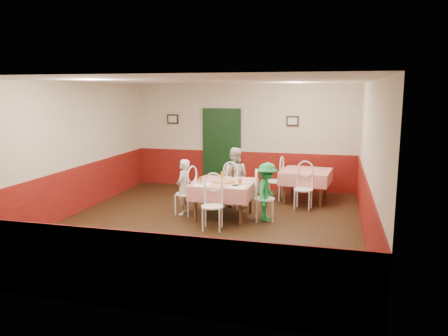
% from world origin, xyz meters
% --- Properties ---
extents(floor, '(7.00, 7.00, 0.00)m').
position_xyz_m(floor, '(0.00, 0.00, 0.00)').
color(floor, black).
rests_on(floor, ground).
extents(ceiling, '(7.00, 7.00, 0.00)m').
position_xyz_m(ceiling, '(0.00, 0.00, 2.80)').
color(ceiling, white).
rests_on(ceiling, back_wall).
extents(back_wall, '(6.00, 0.10, 2.80)m').
position_xyz_m(back_wall, '(0.00, 3.50, 1.40)').
color(back_wall, beige).
rests_on(back_wall, ground).
extents(front_wall, '(6.00, 0.10, 2.80)m').
position_xyz_m(front_wall, '(0.00, -3.50, 1.40)').
color(front_wall, beige).
rests_on(front_wall, ground).
extents(left_wall, '(0.10, 7.00, 2.80)m').
position_xyz_m(left_wall, '(-3.00, 0.00, 1.40)').
color(left_wall, beige).
rests_on(left_wall, ground).
extents(right_wall, '(0.10, 7.00, 2.80)m').
position_xyz_m(right_wall, '(3.00, 0.00, 1.40)').
color(right_wall, beige).
rests_on(right_wall, ground).
extents(wainscot_back, '(6.00, 0.03, 1.00)m').
position_xyz_m(wainscot_back, '(0.00, 3.48, 0.50)').
color(wainscot_back, maroon).
rests_on(wainscot_back, ground).
extents(wainscot_front, '(6.00, 0.03, 1.00)m').
position_xyz_m(wainscot_front, '(0.00, -3.48, 0.50)').
color(wainscot_front, maroon).
rests_on(wainscot_front, ground).
extents(wainscot_left, '(0.03, 7.00, 1.00)m').
position_xyz_m(wainscot_left, '(-2.98, 0.00, 0.50)').
color(wainscot_left, maroon).
rests_on(wainscot_left, ground).
extents(wainscot_right, '(0.03, 7.00, 1.00)m').
position_xyz_m(wainscot_right, '(2.98, 0.00, 0.50)').
color(wainscot_right, maroon).
rests_on(wainscot_right, ground).
extents(door, '(0.96, 0.06, 2.10)m').
position_xyz_m(door, '(-0.60, 3.45, 1.05)').
color(door, black).
rests_on(door, ground).
extents(picture_left, '(0.32, 0.03, 0.26)m').
position_xyz_m(picture_left, '(-2.00, 3.45, 1.85)').
color(picture_left, black).
rests_on(picture_left, back_wall).
extents(picture_right, '(0.32, 0.03, 0.26)m').
position_xyz_m(picture_right, '(1.30, 3.45, 1.85)').
color(picture_right, black).
rests_on(picture_right, back_wall).
extents(thermostat, '(0.10, 0.03, 0.10)m').
position_xyz_m(thermostat, '(-1.90, 3.45, 1.50)').
color(thermostat, white).
rests_on(thermostat, back_wall).
extents(main_table, '(1.24, 1.24, 0.77)m').
position_xyz_m(main_table, '(0.20, 0.61, 0.38)').
color(main_table, red).
rests_on(main_table, ground).
extents(second_table, '(1.23, 1.23, 0.77)m').
position_xyz_m(second_table, '(1.75, 2.41, 0.38)').
color(second_table, red).
rests_on(second_table, ground).
extents(chair_left, '(0.51, 0.51, 0.90)m').
position_xyz_m(chair_left, '(-0.65, 0.62, 0.45)').
color(chair_left, white).
rests_on(chair_left, ground).
extents(chair_right, '(0.51, 0.51, 0.90)m').
position_xyz_m(chair_right, '(1.05, 0.60, 0.45)').
color(chair_right, white).
rests_on(chair_right, ground).
extents(chair_far, '(0.50, 0.50, 0.90)m').
position_xyz_m(chair_far, '(0.21, 1.46, 0.45)').
color(chair_far, white).
rests_on(chair_far, ground).
extents(chair_near, '(0.47, 0.47, 0.90)m').
position_xyz_m(chair_near, '(0.19, -0.24, 0.45)').
color(chair_near, white).
rests_on(chair_near, ground).
extents(chair_second_a, '(0.46, 0.46, 0.90)m').
position_xyz_m(chair_second_a, '(1.00, 2.41, 0.45)').
color(chair_second_a, white).
rests_on(chair_second_a, ground).
extents(chair_second_b, '(0.46, 0.46, 0.90)m').
position_xyz_m(chair_second_b, '(1.75, 1.66, 0.45)').
color(chair_second_b, white).
rests_on(chair_second_b, ground).
extents(pizza, '(0.45, 0.45, 0.03)m').
position_xyz_m(pizza, '(0.19, 0.59, 0.77)').
color(pizza, '#B74723').
rests_on(pizza, main_table).
extents(plate_left, '(0.25, 0.25, 0.01)m').
position_xyz_m(plate_left, '(-0.23, 0.62, 0.77)').
color(plate_left, white).
rests_on(plate_left, main_table).
extents(plate_right, '(0.25, 0.25, 0.01)m').
position_xyz_m(plate_right, '(0.61, 0.64, 0.77)').
color(plate_right, white).
rests_on(plate_right, main_table).
extents(plate_far, '(0.25, 0.25, 0.01)m').
position_xyz_m(plate_far, '(0.21, 1.05, 0.77)').
color(plate_far, white).
rests_on(plate_far, main_table).
extents(glass_a, '(0.07, 0.07, 0.13)m').
position_xyz_m(glass_a, '(-0.22, 0.35, 0.83)').
color(glass_a, '#BF7219').
rests_on(glass_a, main_table).
extents(glass_b, '(0.07, 0.07, 0.13)m').
position_xyz_m(glass_b, '(0.59, 0.39, 0.83)').
color(glass_b, '#BF7219').
rests_on(glass_b, main_table).
extents(glass_c, '(0.07, 0.07, 0.13)m').
position_xyz_m(glass_c, '(0.05, 1.02, 0.82)').
color(glass_c, '#BF7219').
rests_on(glass_c, main_table).
extents(beer_bottle, '(0.06, 0.06, 0.22)m').
position_xyz_m(beer_bottle, '(0.28, 1.04, 0.87)').
color(beer_bottle, '#381C0A').
rests_on(beer_bottle, main_table).
extents(shaker_a, '(0.04, 0.04, 0.09)m').
position_xyz_m(shaker_a, '(-0.21, 0.20, 0.81)').
color(shaker_a, silver).
rests_on(shaker_a, main_table).
extents(shaker_b, '(0.04, 0.04, 0.09)m').
position_xyz_m(shaker_b, '(-0.15, 0.18, 0.81)').
color(shaker_b, silver).
rests_on(shaker_b, main_table).
extents(shaker_c, '(0.04, 0.04, 0.09)m').
position_xyz_m(shaker_c, '(-0.25, 0.27, 0.81)').
color(shaker_c, '#B23319').
rests_on(shaker_c, main_table).
extents(menu_left, '(0.35, 0.43, 0.00)m').
position_xyz_m(menu_left, '(-0.16, 0.22, 0.76)').
color(menu_left, white).
rests_on(menu_left, main_table).
extents(menu_right, '(0.38, 0.46, 0.00)m').
position_xyz_m(menu_right, '(0.58, 0.22, 0.76)').
color(menu_right, white).
rests_on(menu_right, main_table).
extents(wallet, '(0.11, 0.09, 0.02)m').
position_xyz_m(wallet, '(0.52, 0.28, 0.77)').
color(wallet, black).
rests_on(wallet, main_table).
extents(diner_left, '(0.29, 0.44, 1.19)m').
position_xyz_m(diner_left, '(-0.70, 0.63, 0.60)').
color(diner_left, gray).
rests_on(diner_left, ground).
extents(diner_far, '(0.71, 0.58, 1.37)m').
position_xyz_m(diner_far, '(0.21, 1.51, 0.68)').
color(diner_far, gray).
rests_on(diner_far, ground).
extents(diner_right, '(0.50, 0.80, 1.20)m').
position_xyz_m(diner_right, '(1.10, 0.60, 0.60)').
color(diner_right, gray).
rests_on(diner_right, ground).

